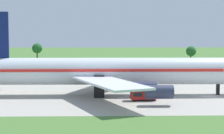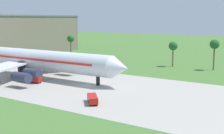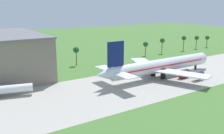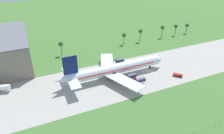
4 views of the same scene
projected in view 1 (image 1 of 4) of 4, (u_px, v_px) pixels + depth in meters
The scene contains 4 objects.
ground_plane at pixel (210, 96), 96.34m from camera, with size 600.00×600.00×0.00m, color #477233.
taxiway_strip at pixel (210, 96), 96.34m from camera, with size 320.00×44.00×0.02m.
jet_airliner at pixel (107, 71), 97.51m from camera, with size 74.69×52.40×20.09m.
catering_van at pixel (143, 95), 90.21m from camera, with size 6.09×2.89×2.19m.
Camera 1 is at (-25.70, -94.75, 15.36)m, focal length 65.00 mm.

